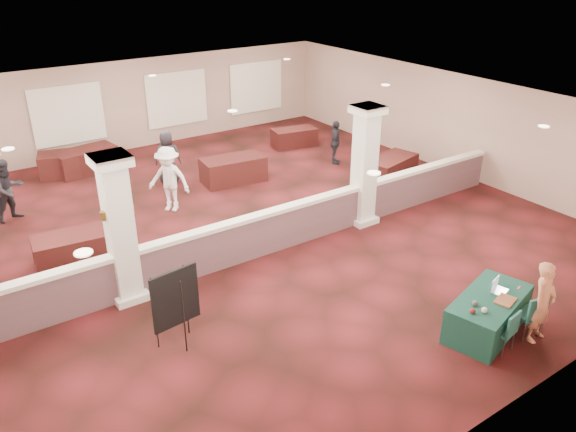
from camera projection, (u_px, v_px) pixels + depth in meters
ground at (238, 229)px, 14.84m from camera, size 16.00×16.00×0.00m
wall_back at (125, 106)px, 20.10m from camera, size 16.00×0.04×3.20m
wall_front at (506, 335)px, 8.20m from camera, size 16.00×0.04×3.20m
wall_right at (450, 122)px, 18.23m from camera, size 0.04×16.00×3.20m
ceiling at (232, 110)px, 13.46m from camera, size 16.00×16.00×0.02m
partition_wall at (268, 231)px, 13.48m from camera, size 15.60×0.28×1.10m
column_left at (120, 229)px, 11.23m from camera, size 0.72×0.72×3.20m
column_right at (365, 165)px, 14.55m from camera, size 0.72×0.72×3.20m
sconce_left at (103, 216)px, 10.93m from camera, size 0.12×0.12×0.18m
sconce_right at (131, 209)px, 11.22m from camera, size 0.12×0.12×0.18m
near_table at (488, 314)px, 10.77m from camera, size 2.13×1.45×0.75m
conf_chair_main at (532, 312)px, 10.51m from camera, size 0.57×0.57×0.93m
conf_chair_side at (506, 328)px, 10.15m from camera, size 0.48×0.49×0.85m
easel_board at (175, 299)px, 10.07m from camera, size 0.94×0.51×1.61m
woman at (543, 302)px, 10.35m from camera, size 0.63×0.46×1.63m
far_table_front_left at (76, 249)px, 13.09m from camera, size 1.93×1.10×0.75m
far_table_front_center at (233, 170)px, 17.71m from camera, size 2.05×1.19×0.79m
far_table_front_right at (390, 169)px, 17.85m from camera, size 2.01×1.32×0.75m
far_table_back_left at (71, 164)px, 18.23m from camera, size 2.11×1.46×0.78m
far_table_back_center at (86, 160)px, 18.48m from camera, size 2.06×1.25×0.78m
far_table_back_right at (294, 137)px, 20.97m from camera, size 1.73×1.08×0.65m
attendee_a at (9, 190)px, 15.03m from camera, size 0.94×0.75×1.72m
attendee_b at (169, 179)px, 15.55m from camera, size 1.20×1.26×1.86m
attendee_c at (335, 142)px, 19.07m from camera, size 0.90×0.93×1.50m
attendee_d at (168, 157)px, 17.49m from camera, size 0.94×0.77×1.68m
laptop_base at (500, 291)px, 10.79m from camera, size 0.39×0.32×0.02m
laptop_screen at (495, 284)px, 10.80m from camera, size 0.33×0.10×0.22m
screen_glow at (495, 284)px, 10.81m from camera, size 0.30×0.08×0.19m
knitting at (505, 300)px, 10.49m from camera, size 0.48×0.40×0.03m
yarn_cream at (484, 310)px, 10.14m from camera, size 0.11×0.11×0.11m
yarn_red at (473, 311)px, 10.13m from camera, size 0.10×0.10×0.10m
yarn_grey at (475, 303)px, 10.34m from camera, size 0.11×0.11×0.11m
scissors at (519, 288)px, 10.90m from camera, size 0.13×0.06×0.01m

